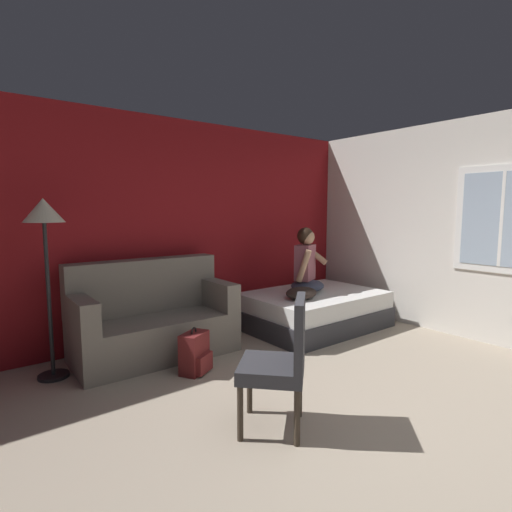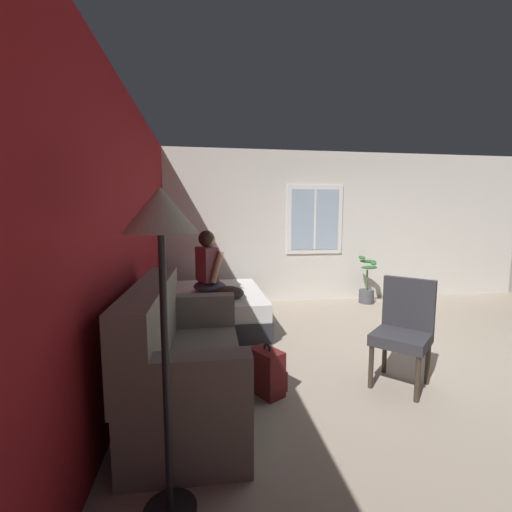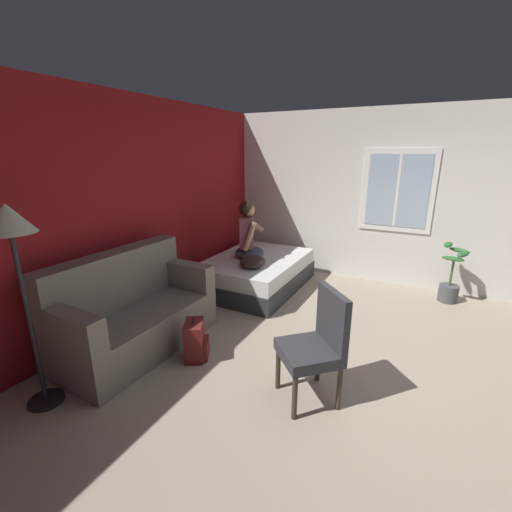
{
  "view_description": "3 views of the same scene",
  "coord_description": "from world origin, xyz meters",
  "views": [
    {
      "loc": [
        -2.33,
        -1.48,
        1.6
      ],
      "look_at": [
        0.36,
        1.98,
        1.08
      ],
      "focal_mm": 28.0,
      "sensor_mm": 36.0,
      "label": 1
    },
    {
      "loc": [
        -3.29,
        2.4,
        1.57
      ],
      "look_at": [
        0.52,
        1.81,
        1.1
      ],
      "focal_mm": 24.0,
      "sensor_mm": 36.0,
      "label": 2
    },
    {
      "loc": [
        -2.95,
        -0.12,
        2.05
      ],
      "look_at": [
        0.8,
        1.83,
        0.76
      ],
      "focal_mm": 24.0,
      "sensor_mm": 36.0,
      "label": 3
    }
  ],
  "objects": [
    {
      "name": "ground_plane",
      "position": [
        0.0,
        0.0,
        0.0
      ],
      "size": [
        40.0,
        40.0,
        0.0
      ],
      "primitive_type": "plane",
      "color": "tan"
    },
    {
      "name": "wall_back_accent",
      "position": [
        0.0,
        3.15,
        1.35
      ],
      "size": [
        10.4,
        0.16,
        2.7
      ],
      "primitive_type": "cube",
      "color": "maroon",
      "rests_on": "ground"
    },
    {
      "name": "wall_side_with_window",
      "position": [
        2.78,
        0.0,
        1.35
      ],
      "size": [
        0.19,
        7.53,
        2.7
      ],
      "color": "silver",
      "rests_on": "ground"
    },
    {
      "name": "bed",
      "position": [
        1.55,
        2.22,
        0.24
      ],
      "size": [
        1.83,
        1.31,
        0.48
      ],
      "color": "#2D2D33",
      "rests_on": "ground"
    },
    {
      "name": "couch",
      "position": [
        -0.6,
        2.59,
        0.39
      ],
      "size": [
        1.72,
        0.85,
        1.04
      ],
      "color": "slate",
      "rests_on": "ground"
    },
    {
      "name": "side_chair",
      "position": [
        -0.49,
        0.59,
        0.53
      ],
      "size": [
        0.65,
        0.65,
        0.98
      ],
      "color": "#382D23",
      "rests_on": "ground"
    },
    {
      "name": "person_seated",
      "position": [
        1.51,
        2.34,
        0.84
      ],
      "size": [
        0.66,
        0.63,
        0.88
      ],
      "color": "#383D51",
      "rests_on": "bed"
    },
    {
      "name": "backpack",
      "position": [
        -0.49,
        1.86,
        0.19
      ],
      "size": [
        0.35,
        0.33,
        0.46
      ],
      "color": "maroon",
      "rests_on": "ground"
    },
    {
      "name": "throw_pillow",
      "position": [
        1.15,
        2.07,
        0.55
      ],
      "size": [
        0.57,
        0.5,
        0.14
      ],
      "primitive_type": "ellipsoid",
      "rotation": [
        0.0,
        0.0,
        0.33
      ],
      "color": "#2D231E",
      "rests_on": "bed"
    },
    {
      "name": "cell_phone",
      "position": [
        1.23,
        2.07,
        0.48
      ],
      "size": [
        0.16,
        0.11,
        0.01
      ],
      "primitive_type": "cube",
      "rotation": [
        0.0,
        0.0,
        1.27
      ],
      "color": "black",
      "rests_on": "bed"
    },
    {
      "name": "floor_lamp",
      "position": [
        -1.62,
        2.6,
        1.43
      ],
      "size": [
        0.36,
        0.36,
        1.7
      ],
      "color": "black",
      "rests_on": "ground"
    },
    {
      "name": "potted_plant",
      "position": [
        2.32,
        -0.47,
        0.3
      ],
      "size": [
        0.39,
        0.37,
        0.85
      ],
      "color": "#4C4C51",
      "rests_on": "ground"
    }
  ]
}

